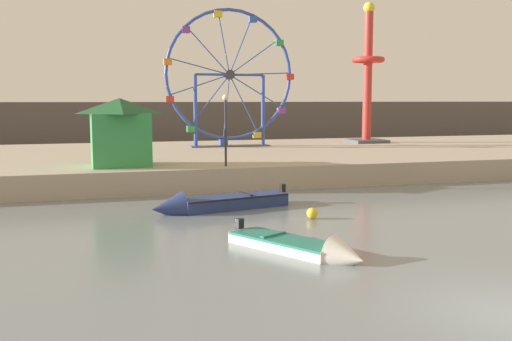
# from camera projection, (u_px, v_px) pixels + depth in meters

# --- Properties ---
(quay_promenade) EXTENTS (110.00, 20.24, 1.22)m
(quay_promenade) POSITION_uv_depth(u_px,v_px,m) (222.00, 160.00, 39.88)
(quay_promenade) COLOR tan
(quay_promenade) RESTS_ON ground_plane
(distant_town_skyline) EXTENTS (140.00, 3.00, 4.40)m
(distant_town_skyline) POSITION_uv_depth(u_px,v_px,m) (168.00, 123.00, 63.53)
(distant_town_skyline) COLOR #564C47
(distant_town_skyline) RESTS_ON ground_plane
(motorboat_white_red_stripe) EXTENTS (3.42, 4.81, 1.16)m
(motorboat_white_red_stripe) POSITION_uv_depth(u_px,v_px,m) (308.00, 248.00, 17.86)
(motorboat_white_red_stripe) COLOR silver
(motorboat_white_red_stripe) RESTS_ON ground_plane
(motorboat_navy_blue) EXTENTS (6.28, 2.64, 1.25)m
(motorboat_navy_blue) POSITION_uv_depth(u_px,v_px,m) (212.00, 203.00, 25.00)
(motorboat_navy_blue) COLOR navy
(motorboat_navy_blue) RESTS_ON ground_plane
(ferris_wheel_blue_frame) EXTENTS (9.67, 1.20, 9.98)m
(ferris_wheel_blue_frame) POSITION_uv_depth(u_px,v_px,m) (230.00, 78.00, 43.10)
(ferris_wheel_blue_frame) COLOR #334CA8
(ferris_wheel_blue_frame) RESTS_ON quay_promenade
(drop_tower_red_tower) EXTENTS (2.80, 2.80, 11.07)m
(drop_tower_red_tower) POSITION_uv_depth(u_px,v_px,m) (368.00, 79.00, 47.28)
(drop_tower_red_tower) COLOR #BC332D
(drop_tower_red_tower) RESTS_ON quay_promenade
(carnival_booth_green_kiosk) EXTENTS (3.26, 3.11, 3.51)m
(carnival_booth_green_kiosk) POSITION_uv_depth(u_px,v_px,m) (120.00, 131.00, 30.72)
(carnival_booth_green_kiosk) COLOR #33934C
(carnival_booth_green_kiosk) RESTS_ON quay_promenade
(promenade_lamp_near) EXTENTS (0.32, 0.32, 3.70)m
(promenade_lamp_near) POSITION_uv_depth(u_px,v_px,m) (226.00, 119.00, 30.48)
(promenade_lamp_near) COLOR #2D2D33
(promenade_lamp_near) RESTS_ON quay_promenade
(mooring_buoy_orange) EXTENTS (0.44, 0.44, 0.44)m
(mooring_buoy_orange) POSITION_uv_depth(u_px,v_px,m) (312.00, 213.00, 23.22)
(mooring_buoy_orange) COLOR yellow
(mooring_buoy_orange) RESTS_ON ground_plane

